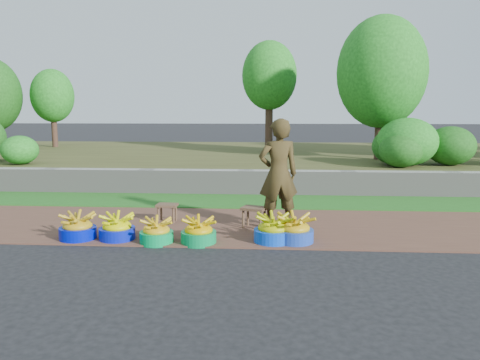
# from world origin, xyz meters

# --- Properties ---
(ground_plane) EXTENTS (120.00, 120.00, 0.00)m
(ground_plane) POSITION_xyz_m (0.00, 0.00, 0.00)
(ground_plane) COLOR black
(ground_plane) RESTS_ON ground
(dirt_shoulder) EXTENTS (80.00, 2.50, 0.02)m
(dirt_shoulder) POSITION_xyz_m (0.00, 1.25, 0.01)
(dirt_shoulder) COLOR brown
(dirt_shoulder) RESTS_ON ground
(grass_verge) EXTENTS (80.00, 1.50, 0.04)m
(grass_verge) POSITION_xyz_m (0.00, 3.25, 0.02)
(grass_verge) COLOR #23641D
(grass_verge) RESTS_ON ground
(retaining_wall) EXTENTS (80.00, 0.35, 0.55)m
(retaining_wall) POSITION_xyz_m (0.00, 4.10, 0.28)
(retaining_wall) COLOR gray
(retaining_wall) RESTS_ON ground
(earth_bank) EXTENTS (80.00, 10.00, 0.50)m
(earth_bank) POSITION_xyz_m (0.00, 9.00, 0.25)
(earth_bank) COLOR #43451F
(earth_bank) RESTS_ON ground
(vegetation) EXTENTS (35.45, 8.32, 4.88)m
(vegetation) POSITION_xyz_m (-0.45, 8.11, 2.79)
(vegetation) COLOR #3E291E
(vegetation) RESTS_ON earth_bank
(basin_a) EXTENTS (0.52, 0.52, 0.39)m
(basin_a) POSITION_xyz_m (-2.23, 0.30, 0.17)
(basin_a) COLOR #000FB9
(basin_a) RESTS_ON ground
(basin_b) EXTENTS (0.51, 0.51, 0.38)m
(basin_b) POSITION_xyz_m (-1.65, 0.31, 0.17)
(basin_b) COLOR #0715B4
(basin_b) RESTS_ON ground
(basin_c) EXTENTS (0.47, 0.47, 0.35)m
(basin_c) POSITION_xyz_m (-1.05, 0.19, 0.16)
(basin_c) COLOR #009347
(basin_c) RESTS_ON ground
(basin_d) EXTENTS (0.49, 0.49, 0.37)m
(basin_d) POSITION_xyz_m (-0.45, 0.22, 0.17)
(basin_d) COLOR #058241
(basin_d) RESTS_ON ground
(basin_e) EXTENTS (0.54, 0.54, 0.41)m
(basin_e) POSITION_xyz_m (0.59, 0.33, 0.18)
(basin_e) COLOR blue
(basin_e) RESTS_ON ground
(basin_f) EXTENTS (0.55, 0.55, 0.41)m
(basin_f) POSITION_xyz_m (0.89, 0.34, 0.18)
(basin_f) COLOR #1A3DA6
(basin_f) RESTS_ON ground
(stool_left) EXTENTS (0.35, 0.27, 0.30)m
(stool_left) POSITION_xyz_m (-1.17, 1.43, 0.25)
(stool_left) COLOR brown
(stool_left) RESTS_ON dirt_shoulder
(stool_right) EXTENTS (0.44, 0.39, 0.33)m
(stool_right) POSITION_xyz_m (0.29, 1.12, 0.28)
(stool_right) COLOR brown
(stool_right) RESTS_ON dirt_shoulder
(vendor_woman) EXTENTS (0.71, 0.55, 1.72)m
(vendor_woman) POSITION_xyz_m (0.67, 1.12, 0.88)
(vendor_woman) COLOR black
(vendor_woman) RESTS_ON dirt_shoulder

